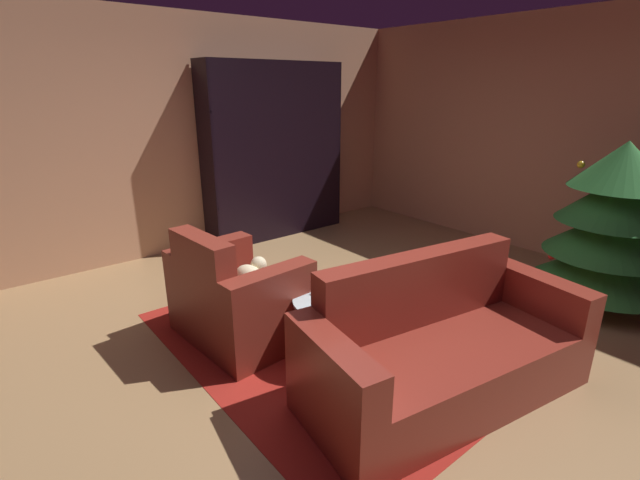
{
  "coord_description": "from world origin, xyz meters",
  "views": [
    {
      "loc": [
        2.41,
        -2.09,
        1.94
      ],
      "look_at": [
        -0.31,
        0.12,
        0.73
      ],
      "focal_mm": 25.54,
      "sensor_mm": 36.0,
      "label": 1
    }
  ],
  "objects_px": {
    "armchair_red": "(236,300)",
    "couch_red": "(441,351)",
    "bookshelf_unit": "(283,151)",
    "decorated_tree": "(611,225)",
    "coffee_table": "(337,305)",
    "bottle_on_table": "(359,291)",
    "book_stack_on_table": "(337,286)"
  },
  "relations": [
    {
      "from": "book_stack_on_table",
      "to": "decorated_tree",
      "type": "bearing_deg",
      "value": 69.11
    },
    {
      "from": "coffee_table",
      "to": "bottle_on_table",
      "type": "xyz_separation_m",
      "value": [
        0.17,
        0.06,
        0.16
      ]
    },
    {
      "from": "book_stack_on_table",
      "to": "armchair_red",
      "type": "bearing_deg",
      "value": -142.47
    },
    {
      "from": "bookshelf_unit",
      "to": "book_stack_on_table",
      "type": "height_order",
      "value": "bookshelf_unit"
    },
    {
      "from": "bookshelf_unit",
      "to": "coffee_table",
      "type": "xyz_separation_m",
      "value": [
        2.72,
        -1.42,
        -0.69
      ]
    },
    {
      "from": "couch_red",
      "to": "coffee_table",
      "type": "distance_m",
      "value": 0.8
    },
    {
      "from": "bottle_on_table",
      "to": "decorated_tree",
      "type": "bearing_deg",
      "value": 73.66
    },
    {
      "from": "bookshelf_unit",
      "to": "couch_red",
      "type": "xyz_separation_m",
      "value": [
        3.47,
        -1.18,
        -0.8
      ]
    },
    {
      "from": "armchair_red",
      "to": "couch_red",
      "type": "xyz_separation_m",
      "value": [
        1.44,
        0.7,
        -0.02
      ]
    },
    {
      "from": "bookshelf_unit",
      "to": "decorated_tree",
      "type": "xyz_separation_m",
      "value": [
        3.59,
        1.04,
        -0.35
      ]
    },
    {
      "from": "bookshelf_unit",
      "to": "coffee_table",
      "type": "height_order",
      "value": "bookshelf_unit"
    },
    {
      "from": "bookshelf_unit",
      "to": "couch_red",
      "type": "height_order",
      "value": "bookshelf_unit"
    },
    {
      "from": "bookshelf_unit",
      "to": "decorated_tree",
      "type": "relative_size",
      "value": 1.48
    },
    {
      "from": "armchair_red",
      "to": "book_stack_on_table",
      "type": "xyz_separation_m",
      "value": [
        0.64,
        0.49,
        0.21
      ]
    },
    {
      "from": "bottle_on_table",
      "to": "book_stack_on_table",
      "type": "bearing_deg",
      "value": -176.09
    },
    {
      "from": "bookshelf_unit",
      "to": "armchair_red",
      "type": "distance_m",
      "value": 2.87
    },
    {
      "from": "couch_red",
      "to": "book_stack_on_table",
      "type": "bearing_deg",
      "value": -165.64
    },
    {
      "from": "armchair_red",
      "to": "bottle_on_table",
      "type": "xyz_separation_m",
      "value": [
        0.86,
        0.51,
        0.24
      ]
    },
    {
      "from": "armchair_red",
      "to": "book_stack_on_table",
      "type": "bearing_deg",
      "value": 37.53
    },
    {
      "from": "armchair_red",
      "to": "decorated_tree",
      "type": "distance_m",
      "value": 3.33
    },
    {
      "from": "book_stack_on_table",
      "to": "bottle_on_table",
      "type": "bearing_deg",
      "value": 3.91
    },
    {
      "from": "couch_red",
      "to": "decorated_tree",
      "type": "relative_size",
      "value": 1.34
    },
    {
      "from": "couch_red",
      "to": "decorated_tree",
      "type": "xyz_separation_m",
      "value": [
        0.13,
        2.21,
        0.45
      ]
    },
    {
      "from": "book_stack_on_table",
      "to": "decorated_tree",
      "type": "xyz_separation_m",
      "value": [
        0.92,
        2.42,
        0.22
      ]
    },
    {
      "from": "armchair_red",
      "to": "book_stack_on_table",
      "type": "height_order",
      "value": "armchair_red"
    },
    {
      "from": "couch_red",
      "to": "decorated_tree",
      "type": "height_order",
      "value": "decorated_tree"
    },
    {
      "from": "coffee_table",
      "to": "decorated_tree",
      "type": "bearing_deg",
      "value": 70.44
    },
    {
      "from": "bookshelf_unit",
      "to": "coffee_table",
      "type": "distance_m",
      "value": 3.15
    },
    {
      "from": "bookshelf_unit",
      "to": "armchair_red",
      "type": "xyz_separation_m",
      "value": [
        2.03,
        -1.87,
        -0.78
      ]
    },
    {
      "from": "coffee_table",
      "to": "book_stack_on_table",
      "type": "xyz_separation_m",
      "value": [
        -0.05,
        0.04,
        0.12
      ]
    },
    {
      "from": "armchair_red",
      "to": "couch_red",
      "type": "bearing_deg",
      "value": 25.84
    },
    {
      "from": "couch_red",
      "to": "bottle_on_table",
      "type": "distance_m",
      "value": 0.66
    }
  ]
}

